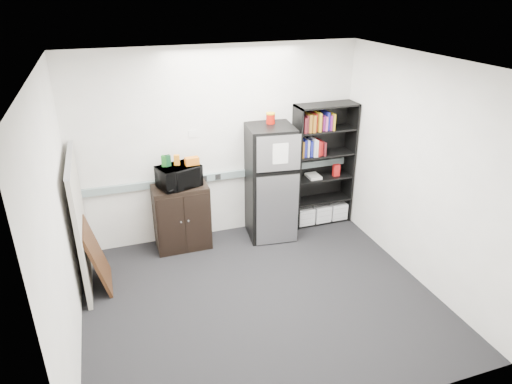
% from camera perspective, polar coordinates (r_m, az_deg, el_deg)
% --- Properties ---
extents(floor, '(4.00, 4.00, 0.00)m').
position_cam_1_polar(floor, '(5.53, 0.58, -13.22)').
color(floor, black).
rests_on(floor, ground).
extents(wall_back, '(4.00, 0.02, 2.70)m').
position_cam_1_polar(wall_back, '(6.38, -4.61, 5.87)').
color(wall_back, silver).
rests_on(wall_back, floor).
extents(wall_right, '(0.02, 3.50, 2.70)m').
position_cam_1_polar(wall_right, '(5.75, 19.81, 2.32)').
color(wall_right, silver).
rests_on(wall_right, floor).
extents(wall_left, '(0.02, 3.50, 2.70)m').
position_cam_1_polar(wall_left, '(4.63, -23.48, -3.76)').
color(wall_left, silver).
rests_on(wall_left, floor).
extents(ceiling, '(4.00, 3.50, 0.02)m').
position_cam_1_polar(ceiling, '(4.42, 0.73, 15.64)').
color(ceiling, white).
rests_on(ceiling, wall_back).
extents(electrical_raceway, '(3.92, 0.05, 0.10)m').
position_cam_1_polar(electrical_raceway, '(6.51, -4.41, 2.03)').
color(electrical_raceway, gray).
rests_on(electrical_raceway, wall_back).
extents(wall_note, '(0.14, 0.00, 0.10)m').
position_cam_1_polar(wall_note, '(6.24, -7.79, 7.22)').
color(wall_note, white).
rests_on(wall_note, wall_back).
extents(bookshelf, '(0.90, 0.34, 1.85)m').
position_cam_1_polar(bookshelf, '(6.88, 8.34, 3.22)').
color(bookshelf, black).
rests_on(bookshelf, floor).
extents(cubicle_partition, '(0.06, 1.30, 1.62)m').
position_cam_1_polar(cubicle_partition, '(5.82, -21.12, -3.50)').
color(cubicle_partition, '#9E998C').
rests_on(cubicle_partition, floor).
extents(cabinet, '(0.74, 0.49, 0.92)m').
position_cam_1_polar(cabinet, '(6.39, -9.27, -3.04)').
color(cabinet, black).
rests_on(cabinet, floor).
extents(microwave, '(0.62, 0.51, 0.30)m').
position_cam_1_polar(microwave, '(6.12, -9.63, 1.96)').
color(microwave, black).
rests_on(microwave, cabinet).
extents(snack_box_a, '(0.08, 0.07, 0.15)m').
position_cam_1_polar(snack_box_a, '(6.05, -11.39, 3.82)').
color(snack_box_a, '#19591C').
rests_on(snack_box_a, microwave).
extents(snack_box_b, '(0.08, 0.07, 0.15)m').
position_cam_1_polar(snack_box_b, '(6.06, -10.98, 3.87)').
color(snack_box_b, '#0B3318').
rests_on(snack_box_b, microwave).
extents(snack_box_c, '(0.08, 0.07, 0.14)m').
position_cam_1_polar(snack_box_c, '(6.07, -9.88, 3.97)').
color(snack_box_c, orange).
rests_on(snack_box_c, microwave).
extents(snack_bag, '(0.19, 0.11, 0.10)m').
position_cam_1_polar(snack_bag, '(6.06, -8.01, 3.86)').
color(snack_bag, '#CD6714').
rests_on(snack_bag, microwave).
extents(refrigerator, '(0.68, 0.71, 1.65)m').
position_cam_1_polar(refrigerator, '(6.45, 1.75, 1.16)').
color(refrigerator, black).
rests_on(refrigerator, floor).
extents(coffee_can, '(0.12, 0.12, 0.17)m').
position_cam_1_polar(coffee_can, '(6.28, 1.83, 9.31)').
color(coffee_can, '#B11308').
rests_on(coffee_can, refrigerator).
extents(framed_poster, '(0.25, 0.66, 0.83)m').
position_cam_1_polar(framed_poster, '(5.84, -19.27, -7.44)').
color(framed_poster, black).
rests_on(framed_poster, floor).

